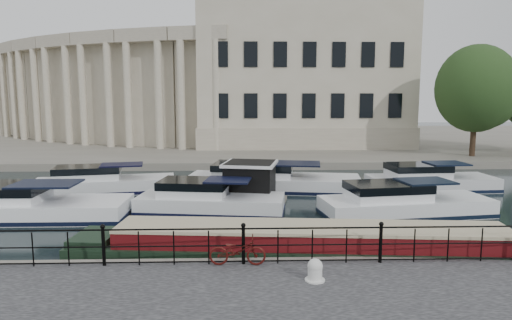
{
  "coord_description": "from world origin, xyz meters",
  "views": [
    {
      "loc": [
        -0.04,
        -14.94,
        5.36
      ],
      "look_at": [
        0.5,
        2.0,
        3.0
      ],
      "focal_mm": 32.0,
      "sensor_mm": 36.0,
      "label": 1
    }
  ],
  "objects_px": {
    "mooring_bollard": "(315,270)",
    "bicycle": "(237,251)",
    "harbour_hut": "(250,185)",
    "narrowboat": "(311,251)"
  },
  "relations": [
    {
      "from": "mooring_bollard",
      "to": "bicycle",
      "type": "bearing_deg",
      "value": 149.92
    },
    {
      "from": "bicycle",
      "to": "harbour_hut",
      "type": "distance_m",
      "value": 9.86
    },
    {
      "from": "mooring_bollard",
      "to": "narrowboat",
      "type": "xyz_separation_m",
      "value": [
        0.33,
        2.89,
        -0.47
      ]
    },
    {
      "from": "bicycle",
      "to": "harbour_hut",
      "type": "relative_size",
      "value": 0.41
    },
    {
      "from": "narrowboat",
      "to": "harbour_hut",
      "type": "relative_size",
      "value": 4.05
    },
    {
      "from": "bicycle",
      "to": "mooring_bollard",
      "type": "height_order",
      "value": "bicycle"
    },
    {
      "from": "mooring_bollard",
      "to": "harbour_hut",
      "type": "relative_size",
      "value": 0.15
    },
    {
      "from": "bicycle",
      "to": "mooring_bollard",
      "type": "bearing_deg",
      "value": -118.19
    },
    {
      "from": "bicycle",
      "to": "harbour_hut",
      "type": "xyz_separation_m",
      "value": [
        0.55,
        9.84,
        -0.02
      ]
    },
    {
      "from": "narrowboat",
      "to": "harbour_hut",
      "type": "xyz_separation_m",
      "value": [
        -1.83,
        8.14,
        0.59
      ]
    }
  ]
}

